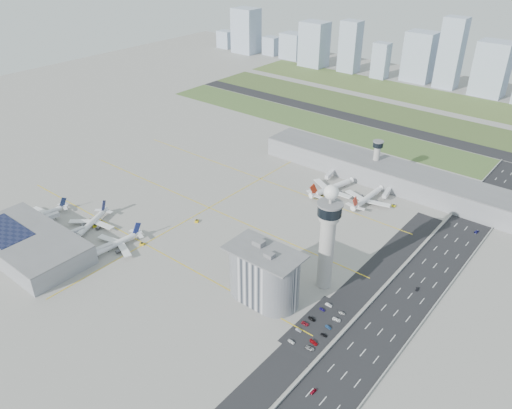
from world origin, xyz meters
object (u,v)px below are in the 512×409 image
Objects in this scene: car_lot_9 at (328,327)px; car_hw_0 at (313,391)px; airplane_far_a at (333,184)px; car_lot_1 at (299,330)px; car_lot_4 at (322,309)px; car_hw_2 at (476,232)px; car_lot_3 at (312,319)px; jet_bridge_near_2 at (91,255)px; tug_4 at (322,196)px; tug_5 at (394,205)px; car_hw_1 at (417,289)px; airplane_near_b at (90,221)px; tug_3 at (197,221)px; car_lot_8 at (324,335)px; car_lot_10 at (336,319)px; airplane_far_b at (368,195)px; secondary_tower at (377,156)px; car_hw_4 at (486,191)px; jet_bridge_far_1 at (389,191)px; car_lot_7 at (314,342)px; tug_0 at (91,220)px; tug_2 at (142,244)px; car_lot_2 at (305,324)px; jet_bridge_near_1 at (64,238)px; car_lot_6 at (310,348)px; admin_building at (264,275)px; car_lot_0 at (291,342)px; car_lot_5 at (329,305)px; jet_bridge_near_0 at (39,222)px; airplane_near_c at (114,242)px; jet_bridge_far_0 at (333,172)px; tug_1 at (96,226)px; control_tower at (328,234)px; airplane_near_a at (42,212)px.

car_hw_0 is (16.29, -38.52, 0.04)m from car_lot_9.
airplane_far_a reaches higher than car_lot_1.
car_lot_4 is 135.90m from car_hw_2.
car_lot_3 reaches higher than car_lot_9.
tug_4 is (67.95, 156.46, -1.96)m from jet_bridge_near_2.
car_hw_1 is (52.28, -79.02, -0.27)m from tug_5.
tug_3 is at bearing 111.51° from airplane_near_b.
car_lot_8 is 0.75× the size of car_lot_10.
tug_3 is (-78.24, -100.48, -5.18)m from airplane_far_b.
car_lot_8 is (11.90, 5.19, 0.01)m from car_lot_1.
secondary_tower is at bearing -3.62° from airplane_far_a.
car_lot_8 is 1.02× the size of car_hw_4.
car_lot_8 is (42.16, -158.41, -2.27)m from jet_bridge_far_1.
car_lot_7 is (78.04, -129.39, -0.23)m from tug_4.
secondary_tower reaches higher than tug_0.
secondary_tower is 7.72× the size of car_hw_2.
airplane_far_a is at bearing 124.60° from car_hw_0.
tug_2 is 122.89m from car_lot_2.
car_lot_6 is (176.66, 22.69, -2.22)m from jet_bridge_near_1.
tug_4 is (-37.04, 117.45, -14.41)m from admin_building.
tug_5 is 128.85m from car_lot_4.
car_hw_2 is (205.66, 159.52, -5.03)m from airplane_near_b.
admin_building is 45.14m from car_lot_7.
car_lot_0 is 1.08× the size of car_lot_9.
airplane_far_b is 9.65× the size of car_lot_10.
car_hw_0 is (26.86, -27.18, 0.04)m from car_lot_1.
jet_bridge_far_1 is 4.22× the size of car_hw_4.
airplane_far_a is at bearing 105.28° from admin_building.
airplane_far_a reaches higher than car_lot_5.
jet_bridge_near_0 reaches higher than car_lot_9.
car_lot_1 is 1.03× the size of car_lot_4.
car_hw_1 is at bearing -27.87° from car_lot_4.
airplane_near_c is 15.82m from jet_bridge_near_2.
car_hw_4 is at bearing -10.00° from car_lot_8.
tug_1 is (-83.93, -169.63, -1.78)m from jet_bridge_far_0.
jet_bridge_far_0 is 189.26m from car_lot_7.
car_lot_1 is at bearing 69.51° from airplane_near_b.
tug_3 is (-105.04, 2.39, -34.14)m from control_tower.
airplane_near_b is at bearing 143.42° from tug_5.
airplane_near_a is 10.78m from jet_bridge_near_0.
control_tower is at bearing 14.77° from car_lot_1.
car_lot_1 is 0.76× the size of car_lot_10.
airplane_near_c is 41.66m from tug_0.
jet_bridge_near_0 is 4.87× the size of tug_2.
tug_1 is at bearing 70.98° from tug_2.
car_lot_6 is 1.28× the size of car_hw_0.
tug_3 is at bearing 85.83° from car_lot_4.
jet_bridge_near_0 reaches higher than car_hw_2.
car_lot_10 is (133.83, 19.03, -0.21)m from tug_2.
airplane_near_b is at bearing -44.48° from jet_bridge_near_0.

